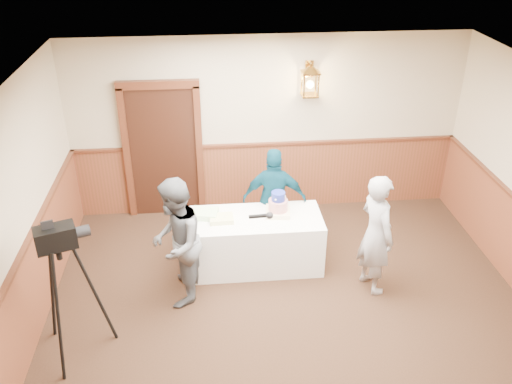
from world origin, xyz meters
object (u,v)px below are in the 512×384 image
(baker, at_px, (376,234))
(assistant_p, at_px, (275,200))
(display_table, at_px, (255,241))
(sheet_cake_green, at_px, (205,214))
(tiered_cake, at_px, (278,206))
(interviewer, at_px, (176,243))
(tv_camera_rig, at_px, (68,299))
(sheet_cake_yellow, at_px, (221,219))

(baker, distance_m, assistant_p, 1.56)
(display_table, relative_size, sheet_cake_green, 5.25)
(tiered_cake, xyz_separation_m, interviewer, (-1.33, -0.70, -0.04))
(display_table, xyz_separation_m, tv_camera_rig, (-2.13, -1.43, 0.36))
(tv_camera_rig, bearing_deg, interviewer, 15.48)
(sheet_cake_green, bearing_deg, display_table, -8.90)
(sheet_cake_yellow, height_order, assistant_p, assistant_p)
(tv_camera_rig, bearing_deg, assistant_p, 17.25)
(display_table, bearing_deg, sheet_cake_green, 171.10)
(sheet_cake_yellow, bearing_deg, tv_camera_rig, -140.42)
(display_table, distance_m, sheet_cake_yellow, 0.60)
(display_table, bearing_deg, tv_camera_rig, -146.11)
(sheet_cake_yellow, distance_m, tv_camera_rig, 2.19)
(display_table, height_order, baker, baker)
(sheet_cake_yellow, height_order, interviewer, interviewer)
(baker, distance_m, tv_camera_rig, 3.68)
(sheet_cake_green, distance_m, assistant_p, 1.04)
(baker, bearing_deg, tv_camera_rig, 84.40)
(display_table, xyz_separation_m, baker, (1.46, -0.63, 0.44))
(assistant_p, relative_size, tv_camera_rig, 0.94)
(tiered_cake, height_order, sheet_cake_yellow, tiered_cake)
(interviewer, bearing_deg, assistant_p, 135.14)
(tiered_cake, bearing_deg, interviewer, -152.24)
(interviewer, xyz_separation_m, assistant_p, (1.33, 1.07, -0.07))
(display_table, relative_size, tiered_cake, 5.02)
(tiered_cake, distance_m, tv_camera_rig, 2.88)
(tv_camera_rig, bearing_deg, baker, -7.52)
(display_table, relative_size, sheet_cake_yellow, 5.85)
(baker, bearing_deg, sheet_cake_yellow, 54.47)
(baker, height_order, tv_camera_rig, tv_camera_rig)
(tiered_cake, distance_m, sheet_cake_green, 0.98)
(tiered_cake, distance_m, sheet_cake_yellow, 0.78)
(baker, xyz_separation_m, tv_camera_rig, (-3.59, -0.80, -0.08))
(baker, bearing_deg, tiered_cake, 40.27)
(sheet_cake_yellow, bearing_deg, assistant_p, 31.83)
(sheet_cake_yellow, bearing_deg, display_table, 4.46)
(sheet_cake_green, bearing_deg, interviewer, -115.59)
(baker, height_order, assistant_p, baker)
(display_table, bearing_deg, assistant_p, 53.80)
(assistant_p, distance_m, tv_camera_rig, 3.08)
(sheet_cake_yellow, height_order, sheet_cake_green, sheet_cake_green)
(sheet_cake_green, xyz_separation_m, baker, (2.12, -0.73, 0.02))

